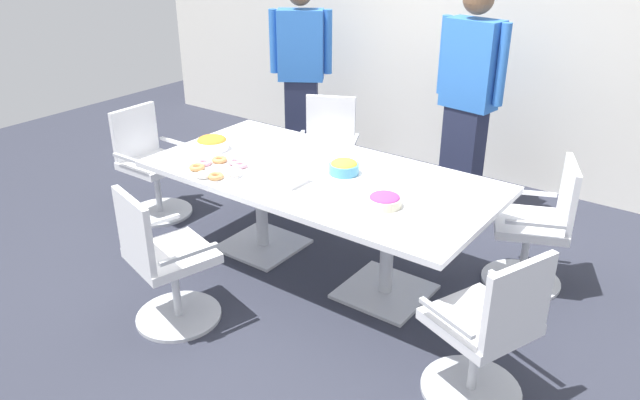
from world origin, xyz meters
TOP-DOWN VIEW (x-y plane):
  - ground_plane at (0.00, 0.00)m, footprint 10.00×10.00m
  - back_wall at (0.00, 2.40)m, footprint 8.00×0.10m
  - conference_table at (0.00, 0.00)m, footprint 2.40×1.20m
  - office_chair_0 at (1.46, -0.56)m, footprint 0.70×0.70m
  - office_chair_1 at (1.30, 0.71)m, footprint 0.71×0.71m
  - office_chair_2 at (-0.67, 1.02)m, footprint 0.72×0.72m
  - office_chair_3 at (-1.70, -0.09)m, footprint 0.54×0.54m
  - office_chair_4 at (-0.39, -1.07)m, footprint 0.66×0.66m
  - person_standing_0 at (-1.44, 1.64)m, footprint 0.56×0.42m
  - person_standing_1 at (0.35, 1.58)m, footprint 0.62×0.28m
  - snack_bowl_candy_mix at (0.62, -0.18)m, footprint 0.21×0.21m
  - snack_bowl_chips_yellow at (0.13, 0.10)m, footprint 0.20×0.20m
  - snack_bowl_chips_orange at (-0.93, -0.10)m, footprint 0.25×0.25m
  - donut_platter at (-0.58, -0.38)m, footprint 0.41×0.41m
  - napkin_pile at (-0.07, -0.25)m, footprint 0.20×0.20m

SIDE VIEW (x-z plane):
  - ground_plane at x=0.00m, z-range -0.01..0.00m
  - office_chair_0 at x=1.46m, z-range -0.05..0.86m
  - office_chair_1 at x=1.30m, z-range -0.05..0.86m
  - office_chair_2 at x=-0.67m, z-range -0.05..0.86m
  - office_chair_3 at x=-1.70m, z-range -0.05..0.86m
  - office_chair_4 at x=-0.39m, z-range -0.05..0.86m
  - conference_table at x=0.00m, z-range 0.25..1.00m
  - donut_platter at x=-0.58m, z-range 0.75..0.79m
  - snack_bowl_candy_mix at x=0.62m, z-range 0.75..0.83m
  - napkin_pile at x=-0.07m, z-range 0.75..0.84m
  - snack_bowl_chips_yellow at x=0.13m, z-range 0.75..0.85m
  - snack_bowl_chips_orange at x=-0.93m, z-range 0.75..0.85m
  - person_standing_0 at x=-1.44m, z-range 0.04..1.83m
  - person_standing_1 at x=0.35m, z-range 0.05..1.94m
  - back_wall at x=0.00m, z-range 0.00..2.80m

